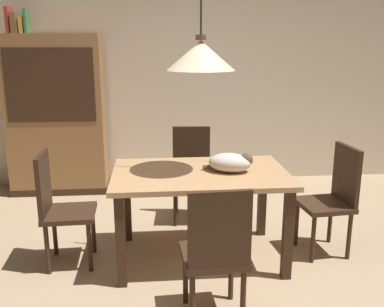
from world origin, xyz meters
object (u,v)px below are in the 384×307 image
Objects in this scene: chair_far_back at (191,169)px; chair_right_side at (333,195)px; book_red_tall at (9,20)px; book_brown_thick at (16,23)px; pendant_lamp at (201,55)px; book_yellow_short at (23,25)px; hutch_bookcase at (57,118)px; book_green_slim at (27,21)px; chair_near_front at (216,250)px; cat_sleeping at (231,162)px; dining_table at (200,184)px; chair_left_side at (59,204)px.

chair_far_back is 1.00× the size of chair_right_side.
chair_far_back is at bearing 142.18° from chair_right_side.
book_red_tall is 1.17× the size of book_brown_thick.
pendant_lamp reaches higher than book_yellow_short.
hutch_bookcase is at bearing -0.29° from book_yellow_short.
chair_far_back is 4.65× the size of book_yellow_short.
book_green_slim is at bearing 0.00° from book_red_tall.
chair_near_front is 3.60m from book_brown_thick.
book_yellow_short reaches higher than chair_far_back.
chair_right_side reaches higher than cat_sleeping.
chair_far_back is 2.48m from book_green_slim.
book_red_tall is (-0.43, 0.00, 1.10)m from hutch_bookcase.
book_red_tall is at bearing 180.00° from book_green_slim.
chair_near_front is at bearing -89.70° from dining_table.
book_brown_thick is at bearing 180.00° from book_green_slim.
book_yellow_short reaches higher than cat_sleeping.
chair_near_front and chair_right_side have the same top height.
dining_table is 7.00× the size of book_yellow_short.
book_green_slim is at bearing 179.65° from hutch_bookcase.
book_red_tall is 0.19m from book_green_slim.
book_yellow_short is at bearing 109.72° from chair_left_side.
cat_sleeping is at bearing -0.76° from chair_left_side.
pendant_lamp is at bearing -50.89° from hutch_bookcase.
chair_right_side is 3.86m from book_red_tall.
dining_table is 3.47× the size of cat_sleeping.
chair_near_front is 4.65× the size of book_yellow_short.
chair_right_side is at bearing 0.27° from chair_left_side.
chair_far_back is at bearing 89.94° from chair_near_front.
chair_near_front is at bearing -55.58° from book_brown_thick.
hutch_bookcase is at bearing 145.08° from chair_right_side.
dining_table is at bearing -44.73° from book_brown_thick.
book_brown_thick is 0.92× the size of book_green_slim.
chair_right_side is 3.73m from book_yellow_short.
book_yellow_short is at bearing 134.19° from dining_table.
cat_sleeping is 3.09m from book_red_tall.
book_brown_thick is (-1.86, 2.72, 1.45)m from chair_near_front.
book_red_tall is (-0.80, 1.84, 1.48)m from chair_left_side.
chair_right_side is 0.94m from cat_sleeping.
pendant_lamp is at bearing -43.71° from book_red_tall.
pendant_lamp is (-1.13, -0.01, 1.15)m from chair_right_side.
pendant_lamp reaches higher than book_green_slim.
chair_far_back is 0.72× the size of pendant_lamp.
chair_left_side is 0.50× the size of hutch_bookcase.
dining_table is 2.38m from hutch_bookcase.
book_red_tall is (-1.93, 1.84, 0.33)m from pendant_lamp.
pendant_lamp is 0.70× the size of hutch_bookcase.
chair_near_front is 2.30× the size of cat_sleeping.
dining_table is at bearing -179.62° from chair_right_side.
chair_near_front is 1.00× the size of chair_far_back.
cat_sleeping is (0.24, -0.90, 0.32)m from chair_far_back.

